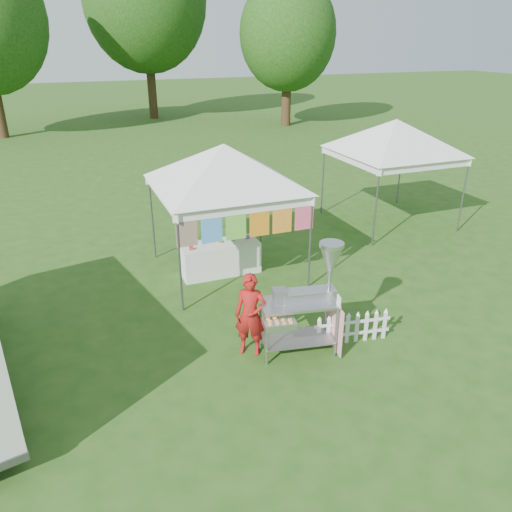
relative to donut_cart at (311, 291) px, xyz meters
name	(u,v)px	position (x,y,z in m)	size (l,w,h in m)	color
ground	(290,350)	(-0.31, 0.11, -1.18)	(120.00, 120.00, 0.00)	#254E16
canopy_main	(224,144)	(-0.31, 3.61, 1.81)	(4.24, 4.24, 3.45)	#59595E
canopy_right	(397,119)	(5.19, 5.11, 1.81)	(4.24, 4.24, 3.45)	#59595E
tree_right	(288,34)	(9.69, 22.11, 4.00)	(5.60, 5.60, 8.42)	#342213
donut_cart	(311,291)	(0.00, 0.00, 0.00)	(1.57, 0.97, 2.01)	gray
vendor	(251,315)	(-0.97, 0.33, -0.43)	(0.55, 0.36, 1.50)	maroon
picket_fence	(352,329)	(0.83, -0.06, -0.89)	(1.43, 0.25, 0.56)	silver
display_table	(220,258)	(-0.49, 3.59, -0.81)	(1.80, 0.70, 0.74)	white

